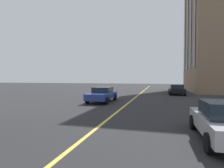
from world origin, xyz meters
name	(u,v)px	position (x,y,z in m)	size (l,w,h in m)	color
lane_centre_line	(123,107)	(20.00, 0.00, 0.00)	(80.00, 0.16, 0.01)	#D8C64C
car_blue_mid	(102,94)	(22.38, 2.48, 0.70)	(4.40, 1.95, 1.37)	navy
car_black_oncoming	(177,89)	(31.99, -4.90, 0.70)	(4.40, 1.95, 1.37)	black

